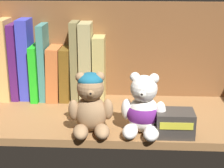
{
  "coord_description": "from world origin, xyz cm",
  "views": [
    {
      "loc": [
        2.35,
        -93.69,
        40.77
      ],
      "look_at": [
        -2.69,
        0.0,
        10.68
      ],
      "focal_mm": 59.96,
      "sensor_mm": 36.0,
      "label": 1
    }
  ],
  "objects_px": {
    "book_5": "(45,61)",
    "teddy_bear_larger": "(91,105)",
    "book_3": "(27,58)",
    "book_4": "(38,71)",
    "book_9": "(87,61)",
    "book_10": "(99,67)",
    "book_8": "(76,60)",
    "small_product_box": "(175,123)",
    "book_1": "(8,58)",
    "book_6": "(56,72)",
    "book_7": "(67,72)",
    "teddy_bear_smaller": "(143,110)",
    "book_2": "(18,60)"
  },
  "relations": [
    {
      "from": "teddy_bear_larger",
      "to": "small_product_box",
      "type": "bearing_deg",
      "value": -1.92
    },
    {
      "from": "book_8",
      "to": "book_9",
      "type": "distance_m",
      "value": 0.03
    },
    {
      "from": "book_4",
      "to": "book_7",
      "type": "relative_size",
      "value": 1.05
    },
    {
      "from": "book_1",
      "to": "book_10",
      "type": "height_order",
      "value": "book_1"
    },
    {
      "from": "book_5",
      "to": "small_product_box",
      "type": "xyz_separation_m",
      "value": [
        0.36,
        -0.25,
        -0.08
      ]
    },
    {
      "from": "teddy_bear_larger",
      "to": "book_3",
      "type": "bearing_deg",
      "value": 131.13
    },
    {
      "from": "book_2",
      "to": "book_6",
      "type": "relative_size",
      "value": 1.42
    },
    {
      "from": "book_9",
      "to": "small_product_box",
      "type": "bearing_deg",
      "value": -46.95
    },
    {
      "from": "teddy_bear_larger",
      "to": "teddy_bear_smaller",
      "type": "bearing_deg",
      "value": 1.52
    },
    {
      "from": "book_9",
      "to": "teddy_bear_smaller",
      "type": "xyz_separation_m",
      "value": [
        0.16,
        -0.24,
        -0.06
      ]
    },
    {
      "from": "book_5",
      "to": "teddy_bear_larger",
      "type": "bearing_deg",
      "value": -56.65
    },
    {
      "from": "book_1",
      "to": "book_5",
      "type": "distance_m",
      "value": 0.11
    },
    {
      "from": "book_4",
      "to": "book_8",
      "type": "relative_size",
      "value": 0.71
    },
    {
      "from": "book_1",
      "to": "book_3",
      "type": "xyz_separation_m",
      "value": [
        0.06,
        0.0,
        -0.0
      ]
    },
    {
      "from": "book_3",
      "to": "book_10",
      "type": "height_order",
      "value": "book_3"
    },
    {
      "from": "book_4",
      "to": "book_9",
      "type": "relative_size",
      "value": 0.71
    },
    {
      "from": "book_3",
      "to": "book_6",
      "type": "bearing_deg",
      "value": 0.0
    },
    {
      "from": "book_3",
      "to": "book_9",
      "type": "distance_m",
      "value": 0.18
    },
    {
      "from": "book_6",
      "to": "small_product_box",
      "type": "xyz_separation_m",
      "value": [
        0.33,
        -0.25,
        -0.05
      ]
    },
    {
      "from": "book_3",
      "to": "small_product_box",
      "type": "relative_size",
      "value": 2.67
    },
    {
      "from": "book_6",
      "to": "book_8",
      "type": "distance_m",
      "value": 0.07
    },
    {
      "from": "book_3",
      "to": "teddy_bear_larger",
      "type": "xyz_separation_m",
      "value": [
        0.22,
        -0.25,
        -0.05
      ]
    },
    {
      "from": "book_3",
      "to": "book_5",
      "type": "bearing_deg",
      "value": 0.0
    },
    {
      "from": "book_9",
      "to": "book_10",
      "type": "relative_size",
      "value": 1.21
    },
    {
      "from": "book_2",
      "to": "book_8",
      "type": "xyz_separation_m",
      "value": [
        0.18,
        0.0,
        0.0
      ]
    },
    {
      "from": "book_3",
      "to": "book_8",
      "type": "height_order",
      "value": "book_3"
    },
    {
      "from": "book_1",
      "to": "book_2",
      "type": "bearing_deg",
      "value": 0.0
    },
    {
      "from": "book_6",
      "to": "book_9",
      "type": "xyz_separation_m",
      "value": [
        0.09,
        0.0,
        0.04
      ]
    },
    {
      "from": "book_9",
      "to": "book_6",
      "type": "bearing_deg",
      "value": 180.0
    },
    {
      "from": "book_3",
      "to": "book_4",
      "type": "distance_m",
      "value": 0.05
    },
    {
      "from": "book_8",
      "to": "book_10",
      "type": "xyz_separation_m",
      "value": [
        0.07,
        0.0,
        -0.02
      ]
    },
    {
      "from": "book_7",
      "to": "book_2",
      "type": "bearing_deg",
      "value": 180.0
    },
    {
      "from": "book_3",
      "to": "teddy_bear_larger",
      "type": "bearing_deg",
      "value": -48.87
    },
    {
      "from": "book_6",
      "to": "book_7",
      "type": "distance_m",
      "value": 0.03
    },
    {
      "from": "book_3",
      "to": "book_5",
      "type": "relative_size",
      "value": 1.06
    },
    {
      "from": "book_1",
      "to": "book_10",
      "type": "xyz_separation_m",
      "value": [
        0.28,
        0.0,
        -0.02
      ]
    },
    {
      "from": "book_7",
      "to": "teddy_bear_smaller",
      "type": "distance_m",
      "value": 0.33
    },
    {
      "from": "teddy_bear_smaller",
      "to": "book_2",
      "type": "bearing_deg",
      "value": 146.68
    },
    {
      "from": "book_4",
      "to": "book_5",
      "type": "distance_m",
      "value": 0.04
    },
    {
      "from": "book_6",
      "to": "book_8",
      "type": "height_order",
      "value": "book_8"
    },
    {
      "from": "book_4",
      "to": "teddy_bear_larger",
      "type": "bearing_deg",
      "value": -53.05
    },
    {
      "from": "book_5",
      "to": "book_10",
      "type": "xyz_separation_m",
      "value": [
        0.16,
        0.0,
        -0.02
      ]
    },
    {
      "from": "teddy_bear_smaller",
      "to": "book_6",
      "type": "bearing_deg",
      "value": 136.5
    },
    {
      "from": "teddy_bear_smaller",
      "to": "small_product_box",
      "type": "xyz_separation_m",
      "value": [
        0.07,
        -0.01,
        -0.03
      ]
    },
    {
      "from": "book_2",
      "to": "teddy_bear_larger",
      "type": "xyz_separation_m",
      "value": [
        0.25,
        -0.25,
        -0.04
      ]
    },
    {
      "from": "small_product_box",
      "to": "book_5",
      "type": "bearing_deg",
      "value": 144.94
    },
    {
      "from": "small_product_box",
      "to": "book_1",
      "type": "bearing_deg",
      "value": 151.81
    },
    {
      "from": "book_3",
      "to": "book_8",
      "type": "xyz_separation_m",
      "value": [
        0.15,
        0.0,
        -0.0
      ]
    },
    {
      "from": "book_6",
      "to": "book_9",
      "type": "relative_size",
      "value": 0.69
    },
    {
      "from": "book_7",
      "to": "teddy_bear_larger",
      "type": "distance_m",
      "value": 0.27
    }
  ]
}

